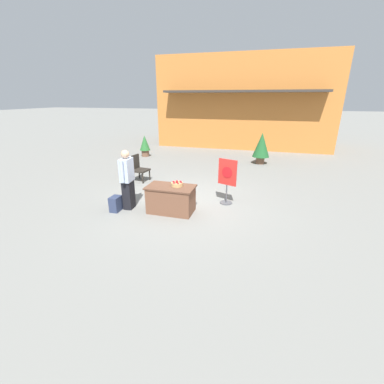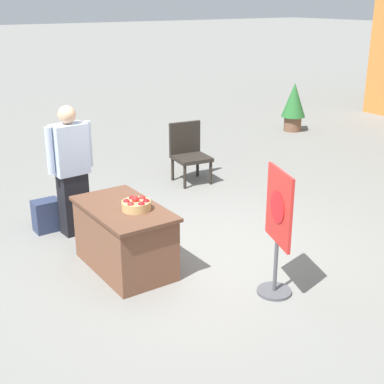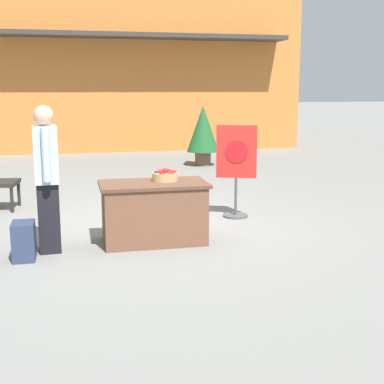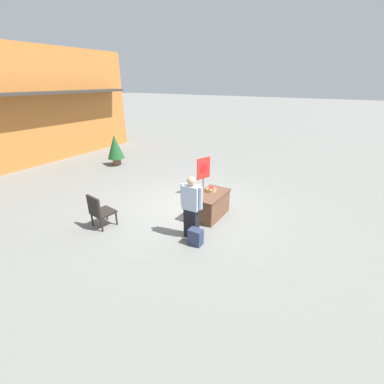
{
  "view_description": "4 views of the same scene",
  "coord_description": "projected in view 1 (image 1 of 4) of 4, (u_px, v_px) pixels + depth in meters",
  "views": [
    {
      "loc": [
        2.18,
        -6.97,
        2.99
      ],
      "look_at": [
        0.38,
        -0.69,
        0.56
      ],
      "focal_mm": 24.0,
      "sensor_mm": 36.0,
      "label": 1
    },
    {
      "loc": [
        4.76,
        -3.31,
        2.89
      ],
      "look_at": [
        0.26,
        -0.26,
        0.91
      ],
      "focal_mm": 50.0,
      "sensor_mm": 36.0,
      "label": 2
    },
    {
      "loc": [
        -1.1,
        -7.17,
        1.86
      ],
      "look_at": [
        0.4,
        -0.53,
        0.53
      ],
      "focal_mm": 50.0,
      "sensor_mm": 36.0,
      "label": 3
    },
    {
      "loc": [
        -6.32,
        -4.02,
        3.8
      ],
      "look_at": [
        -0.28,
        -0.31,
        0.7
      ],
      "focal_mm": 24.0,
      "sensor_mm": 36.0,
      "label": 4
    }
  ],
  "objects": [
    {
      "name": "ground_plane",
      "position": [
        186.0,
        201.0,
        7.88
      ],
      "size": [
        120.0,
        120.0,
        0.0
      ],
      "primitive_type": "plane",
      "color": "slate"
    },
    {
      "name": "storefront_building",
      "position": [
        245.0,
        103.0,
        16.37
      ],
      "size": [
        10.33,
        5.13,
        5.29
      ],
      "color": "#C67533",
      "rests_on": "ground_plane"
    },
    {
      "name": "display_table",
      "position": [
        171.0,
        199.0,
        7.0
      ],
      "size": [
        1.29,
        0.74,
        0.74
      ],
      "color": "brown",
      "rests_on": "ground_plane"
    },
    {
      "name": "apple_basket",
      "position": [
        177.0,
        184.0,
        6.88
      ],
      "size": [
        0.31,
        0.31,
        0.16
      ],
      "color": "tan",
      "rests_on": "display_table"
    },
    {
      "name": "person_visitor",
      "position": [
        127.0,
        180.0,
        7.07
      ],
      "size": [
        0.29,
        0.61,
        1.67
      ],
      "rotation": [
        0.0,
        0.0,
        0.07
      ],
      "color": "black",
      "rests_on": "ground_plane"
    },
    {
      "name": "backpack",
      "position": [
        116.0,
        204.0,
        7.1
      ],
      "size": [
        0.24,
        0.34,
        0.42
      ],
      "color": "#2D3856",
      "rests_on": "ground_plane"
    },
    {
      "name": "poster_board",
      "position": [
        227.0,
        180.0,
        7.44
      ],
      "size": [
        0.56,
        0.36,
        1.34
      ],
      "rotation": [
        0.0,
        0.0,
        -1.92
      ],
      "color": "#4C4C51",
      "rests_on": "ground_plane"
    },
    {
      "name": "patio_chair",
      "position": [
        138.0,
        167.0,
        9.59
      ],
      "size": [
        0.62,
        0.62,
        0.97
      ],
      "rotation": [
        0.0,
        0.0,
        6.15
      ],
      "color": "#28231E",
      "rests_on": "ground_plane"
    },
    {
      "name": "potted_plant_near_right",
      "position": [
        145.0,
        145.0,
        13.55
      ],
      "size": [
        0.55,
        0.55,
        1.1
      ],
      "color": "brown",
      "rests_on": "ground_plane"
    },
    {
      "name": "potted_plant_near_left",
      "position": [
        262.0,
        146.0,
        11.94
      ],
      "size": [
        0.78,
        0.78,
        1.44
      ],
      "color": "brown",
      "rests_on": "ground_plane"
    }
  ]
}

